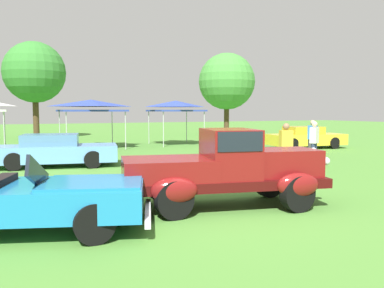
{
  "coord_description": "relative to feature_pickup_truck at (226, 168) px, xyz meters",
  "views": [
    {
      "loc": [
        -4.08,
        -7.24,
        2.09
      ],
      "look_at": [
        -0.04,
        1.53,
        1.27
      ],
      "focal_mm": 36.77,
      "sensor_mm": 36.0,
      "label": 1
    }
  ],
  "objects": [
    {
      "name": "ground_plane",
      "position": [
        -0.11,
        -0.1,
        -0.87
      ],
      "size": [
        120.0,
        120.0,
        0.0
      ],
      "primitive_type": "plane",
      "color": "#4C8433"
    },
    {
      "name": "feature_pickup_truck",
      "position": [
        0.0,
        0.0,
        0.0
      ],
      "size": [
        4.57,
        2.5,
        1.7
      ],
      "color": "#400B0B",
      "rests_on": "ground_plane"
    },
    {
      "name": "neighbor_convertible",
      "position": [
        -3.93,
        -0.12,
        -0.29
      ],
      "size": [
        4.56,
        2.95,
        1.4
      ],
      "color": "#1E7AB7",
      "rests_on": "ground_plane"
    },
    {
      "name": "show_car_skyblue",
      "position": [
        -2.74,
        8.08,
        -0.27
      ],
      "size": [
        4.7,
        2.5,
        1.22
      ],
      "color": "#669EDB",
      "rests_on": "ground_plane"
    },
    {
      "name": "show_car_yellow",
      "position": [
        10.74,
        9.86,
        -0.27
      ],
      "size": [
        4.48,
        2.27,
        1.22
      ],
      "color": "yellow",
      "rests_on": "ground_plane"
    },
    {
      "name": "spectator_near_truck",
      "position": [
        3.92,
        2.95,
        0.05
      ],
      "size": [
        0.44,
        0.32,
        1.69
      ],
      "color": "#7F7056",
      "rests_on": "ground_plane"
    },
    {
      "name": "spectator_between_cars",
      "position": [
        7.64,
        5.86,
        0.05
      ],
      "size": [
        0.45,
        0.45,
        1.69
      ],
      "color": "#383838",
      "rests_on": "ground_plane"
    },
    {
      "name": "spectator_by_row",
      "position": [
        6.31,
        4.28,
        0.05
      ],
      "size": [
        0.47,
        0.41,
        1.69
      ],
      "color": "#283351",
      "rests_on": "ground_plane"
    },
    {
      "name": "canopy_tent_center_field",
      "position": [
        -0.12,
        14.91,
        1.56
      ],
      "size": [
        3.4,
        3.4,
        2.71
      ],
      "color": "#B7B7BC",
      "rests_on": "ground_plane"
    },
    {
      "name": "canopy_tent_right_field",
      "position": [
        5.05,
        15.07,
        1.56
      ],
      "size": [
        2.91,
        2.91,
        2.71
      ],
      "color": "#B7B7BC",
      "rests_on": "ground_plane"
    },
    {
      "name": "treeline_mid_left",
      "position": [
        -2.44,
        24.78,
        4.09
      ],
      "size": [
        4.58,
        4.58,
        7.27
      ],
      "color": "#47331E",
      "rests_on": "ground_plane"
    },
    {
      "name": "treeline_center",
      "position": [
        12.83,
        22.4,
        3.73
      ],
      "size": [
        4.85,
        4.85,
        7.04
      ],
      "color": "#47331E",
      "rests_on": "ground_plane"
    }
  ]
}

